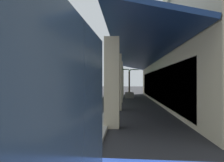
# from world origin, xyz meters

# --- Properties ---
(ground) EXTENTS (120.00, 120.00, 0.00)m
(ground) POSITION_xyz_m (0.00, 8.00, 0.00)
(ground) COLOR #262628
(curb_strip) EXTENTS (30.64, 0.50, 0.12)m
(curb_strip) POSITION_xyz_m (-0.04, 2.32, 0.06)
(curb_strip) COLOR #9E998E
(curb_strip) RESTS_ON ground
(transit_bus) EXTENTS (11.24, 2.94, 3.34)m
(transit_bus) POSITION_xyz_m (-3.25, -0.77, 1.85)
(transit_bus) COLOR #196638
(transit_bus) RESTS_ON ground
(parked_suv_white) EXTENTS (4.82, 2.25, 1.97)m
(parked_suv_white) POSITION_xyz_m (-3.81, -8.11, 1.02)
(parked_suv_white) COLOR silver
(parked_suv_white) RESTS_ON ground
(pedestrian) EXTENTS (0.44, 0.66, 1.74)m
(pedestrian) POSITION_xyz_m (5.38, 0.76, 0.98)
(pedestrian) COLOR navy
(pedestrian) RESTS_ON ground
(potted_palm) EXTENTS (1.92, 2.03, 3.02)m
(potted_palm) POSITION_xyz_m (-4.79, 3.61, 0.71)
(potted_palm) COLOR gray
(potted_palm) RESTS_ON ground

